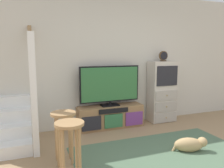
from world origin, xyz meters
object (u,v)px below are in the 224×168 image
at_px(side_cabinet, 162,92).
at_px(bar_stool_far, 64,126).
at_px(desk_clock, 163,56).
at_px(bar_stool_near, 70,138).
at_px(television, 110,85).
at_px(dog, 190,144).
at_px(media_console, 110,117).

height_order(side_cabinet, bar_stool_far, side_cabinet).
bearing_deg(desk_clock, bar_stool_far, -153.92).
bearing_deg(bar_stool_far, side_cabinet, 26.29).
xyz_separation_m(desk_clock, bar_stool_near, (-2.30, -1.61, -0.89)).
bearing_deg(side_cabinet, desk_clock, -121.93).
distance_m(desk_clock, bar_stool_near, 2.94).
xyz_separation_m(television, dog, (0.77, -1.50, -0.76)).
xyz_separation_m(media_console, television, (-0.00, 0.02, 0.65)).
relative_size(media_console, side_cabinet, 1.01).
bearing_deg(bar_stool_near, television, 56.28).
relative_size(media_console, television, 1.08).
xyz_separation_m(side_cabinet, bar_stool_near, (-2.31, -1.63, -0.12)).
distance_m(television, dog, 1.84).
bearing_deg(dog, bar_stool_near, -175.57).
height_order(television, bar_stool_near, television).
xyz_separation_m(media_console, side_cabinet, (1.21, 0.01, 0.43)).
height_order(television, dog, television).
bearing_deg(media_console, bar_stool_near, -124.11).
xyz_separation_m(media_console, dog, (0.77, -1.47, -0.11)).
bearing_deg(media_console, bar_stool_far, -134.11).
distance_m(media_console, side_cabinet, 1.29).
bearing_deg(television, bar_stool_near, -123.72).
distance_m(media_console, bar_stool_far, 1.60).
bearing_deg(television, bar_stool_far, -133.51).
bearing_deg(bar_stool_near, dog, 4.43).
height_order(media_console, dog, media_console).
bearing_deg(desk_clock, bar_stool_near, -144.93).
relative_size(media_console, dog, 2.56).
xyz_separation_m(television, side_cabinet, (1.21, -0.01, -0.21)).
height_order(desk_clock, bar_stool_far, desk_clock).
height_order(bar_stool_near, dog, bar_stool_near).
xyz_separation_m(desk_clock, bar_stool_far, (-2.29, -1.12, -0.90)).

